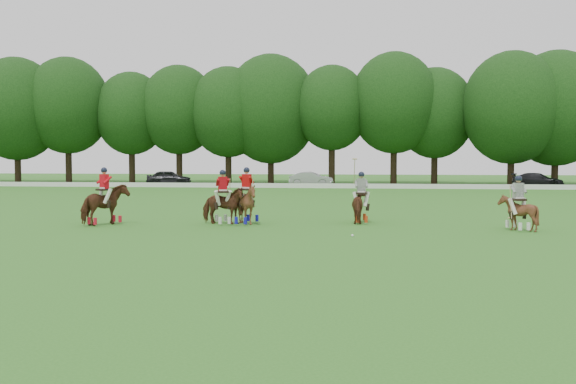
# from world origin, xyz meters

# --- Properties ---
(ground) EXTENTS (180.00, 180.00, 0.00)m
(ground) POSITION_xyz_m (0.00, 0.00, 0.00)
(ground) COLOR #2E6C1E
(ground) RESTS_ON ground
(tree_line) EXTENTS (117.98, 14.32, 14.75)m
(tree_line) POSITION_xyz_m (0.26, 48.05, 8.23)
(tree_line) COLOR black
(tree_line) RESTS_ON ground
(boundary_rail) EXTENTS (120.00, 0.10, 0.44)m
(boundary_rail) POSITION_xyz_m (0.00, 38.00, 0.22)
(boundary_rail) COLOR white
(boundary_rail) RESTS_ON ground
(car_left) EXTENTS (4.75, 2.41, 1.55)m
(car_left) POSITION_xyz_m (-16.58, 42.50, 0.78)
(car_left) COLOR black
(car_left) RESTS_ON ground
(car_mid) EXTENTS (4.43, 1.80, 1.43)m
(car_mid) POSITION_xyz_m (-1.77, 42.50, 0.72)
(car_mid) COLOR #9E9DA3
(car_mid) RESTS_ON ground
(car_right) EXTENTS (5.14, 3.46, 1.38)m
(car_right) POSITION_xyz_m (20.18, 42.50, 0.69)
(car_right) COLOR black
(car_right) RESTS_ON ground
(polo_red_a) EXTENTS (1.79, 2.21, 2.40)m
(polo_red_a) POSITION_xyz_m (-6.77, 3.59, 0.88)
(polo_red_a) COLOR #452312
(polo_red_a) RESTS_ON ground
(polo_red_b) EXTENTS (1.95, 1.81, 2.29)m
(polo_red_b) POSITION_xyz_m (-1.95, 4.50, 0.82)
(polo_red_b) COLOR #452312
(polo_red_b) RESTS_ON ground
(polo_red_c) EXTENTS (1.67, 1.81, 2.40)m
(polo_red_c) POSITION_xyz_m (-0.94, 4.59, 0.88)
(polo_red_c) COLOR #452312
(polo_red_c) RESTS_ON ground
(polo_stripe_a) EXTENTS (1.11, 1.81, 2.75)m
(polo_stripe_a) POSITION_xyz_m (3.82, 5.80, 0.79)
(polo_stripe_a) COLOR #452312
(polo_stripe_a) RESTS_ON ground
(polo_stripe_b) EXTENTS (1.41, 1.51, 2.12)m
(polo_stripe_b) POSITION_xyz_m (9.84, 3.63, 0.74)
(polo_stripe_b) COLOR #452312
(polo_stripe_b) RESTS_ON ground
(polo_ball) EXTENTS (0.09, 0.09, 0.09)m
(polo_ball) POSITION_xyz_m (3.59, 0.89, 0.04)
(polo_ball) COLOR white
(polo_ball) RESTS_ON ground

